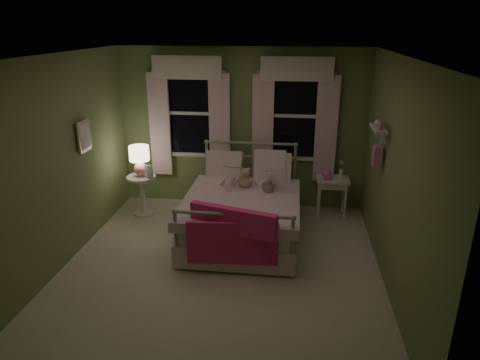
# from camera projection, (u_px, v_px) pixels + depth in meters

# --- Properties ---
(room_shell) EXTENTS (4.20, 4.20, 4.20)m
(room_shell) POSITION_uv_depth(u_px,v_px,m) (219.00, 171.00, 5.02)
(room_shell) COLOR beige
(room_shell) RESTS_ON ground
(bed) EXTENTS (1.58, 2.04, 1.18)m
(bed) POSITION_uv_depth(u_px,v_px,m) (243.00, 213.00, 6.12)
(bed) COLOR white
(bed) RESTS_ON ground
(pink_throw) EXTENTS (1.10, 0.40, 0.71)m
(pink_throw) POSITION_uv_depth(u_px,v_px,m) (233.00, 230.00, 5.09)
(pink_throw) COLOR #EE2E7C
(pink_throw) RESTS_ON bed
(child_left) EXTENTS (0.31, 0.23, 0.79)m
(child_left) POSITION_uv_depth(u_px,v_px,m) (228.00, 164.00, 6.35)
(child_left) COLOR #F7D1DD
(child_left) RESTS_ON bed
(child_right) EXTENTS (0.41, 0.34, 0.75)m
(child_right) POSITION_uv_depth(u_px,v_px,m) (266.00, 166.00, 6.29)
(child_right) COLOR #F7D1DD
(child_right) RESTS_ON bed
(book_left) EXTENTS (0.22, 0.16, 0.26)m
(book_left) POSITION_uv_depth(u_px,v_px,m) (225.00, 169.00, 6.12)
(book_left) COLOR beige
(book_left) RESTS_ON child_left
(book_right) EXTENTS (0.21, 0.13, 0.26)m
(book_right) POSITION_uv_depth(u_px,v_px,m) (264.00, 174.00, 6.07)
(book_right) COLOR beige
(book_right) RESTS_ON child_right
(teddy_bear) EXTENTS (0.24, 0.20, 0.32)m
(teddy_bear) POSITION_uv_depth(u_px,v_px,m) (245.00, 179.00, 6.23)
(teddy_bear) COLOR tan
(teddy_bear) RESTS_ON bed
(nightstand_left) EXTENTS (0.46, 0.46, 0.65)m
(nightstand_left) POSITION_uv_depth(u_px,v_px,m) (142.00, 190.00, 6.84)
(nightstand_left) COLOR white
(nightstand_left) RESTS_ON ground
(table_lamp) EXTENTS (0.31, 0.31, 0.48)m
(table_lamp) POSITION_uv_depth(u_px,v_px,m) (139.00, 158.00, 6.66)
(table_lamp) COLOR pink
(table_lamp) RESTS_ON nightstand_left
(book_nightstand) EXTENTS (0.24, 0.27, 0.02)m
(book_nightstand) POSITION_uv_depth(u_px,v_px,m) (145.00, 178.00, 6.67)
(book_nightstand) COLOR beige
(book_nightstand) RESTS_ON nightstand_left
(nightstand_right) EXTENTS (0.50, 0.40, 0.64)m
(nightstand_right) POSITION_uv_depth(u_px,v_px,m) (333.00, 184.00, 6.70)
(nightstand_right) COLOR white
(nightstand_right) RESTS_ON ground
(pink_toy) EXTENTS (0.14, 0.19, 0.14)m
(pink_toy) POSITION_uv_depth(u_px,v_px,m) (327.00, 175.00, 6.66)
(pink_toy) COLOR pink
(pink_toy) RESTS_ON nightstand_right
(bud_vase) EXTENTS (0.06, 0.06, 0.28)m
(bud_vase) POSITION_uv_depth(u_px,v_px,m) (341.00, 169.00, 6.65)
(bud_vase) COLOR white
(bud_vase) RESTS_ON nightstand_right
(window_left) EXTENTS (1.34, 0.13, 1.96)m
(window_left) POSITION_uv_depth(u_px,v_px,m) (189.00, 109.00, 6.90)
(window_left) COLOR black
(window_left) RESTS_ON room_shell
(window_right) EXTENTS (1.34, 0.13, 1.96)m
(window_right) POSITION_uv_depth(u_px,v_px,m) (295.00, 112.00, 6.69)
(window_right) COLOR black
(window_right) RESTS_ON room_shell
(wall_shelf) EXTENTS (0.15, 0.50, 0.60)m
(wall_shelf) POSITION_uv_depth(u_px,v_px,m) (378.00, 142.00, 5.36)
(wall_shelf) COLOR white
(wall_shelf) RESTS_ON room_shell
(framed_picture) EXTENTS (0.03, 0.32, 0.42)m
(framed_picture) POSITION_uv_depth(u_px,v_px,m) (84.00, 136.00, 5.74)
(framed_picture) COLOR beige
(framed_picture) RESTS_ON room_shell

